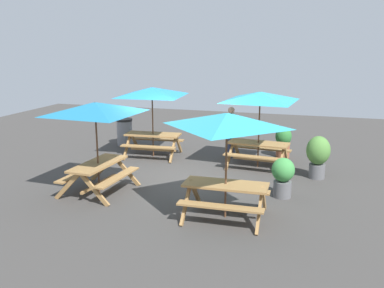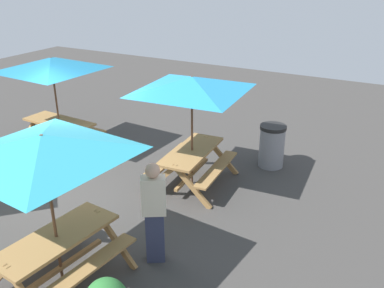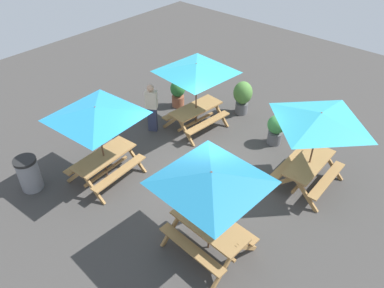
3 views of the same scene
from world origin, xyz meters
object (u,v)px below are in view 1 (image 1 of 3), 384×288
at_px(trash_bin_gray, 125,132).
at_px(potted_plant_2, 283,176).
at_px(potted_plant_0, 318,154).
at_px(picnic_table_2, 152,97).
at_px(picnic_table_0, 95,115).
at_px(picnic_table_1, 260,102).
at_px(person_standing, 231,130).
at_px(picnic_table_3, 227,128).
at_px(potted_plant_1, 283,141).

height_order(trash_bin_gray, potted_plant_2, potted_plant_2).
xyz_separation_m(trash_bin_gray, potted_plant_0, (-6.88, 2.03, 0.20)).
bearing_deg(picnic_table_2, picnic_table_0, 85.79).
distance_m(picnic_table_1, trash_bin_gray, 5.53).
distance_m(picnic_table_2, person_standing, 2.80).
bearing_deg(picnic_table_3, potted_plant_1, -98.65).
xyz_separation_m(picnic_table_1, picnic_table_3, (0.10, 4.06, 0.00)).
bearing_deg(trash_bin_gray, potted_plant_1, 179.70).
bearing_deg(person_standing, trash_bin_gray, -128.41).
relative_size(picnic_table_2, picnic_table_3, 1.21).
height_order(picnic_table_3, person_standing, picnic_table_3).
distance_m(picnic_table_3, person_standing, 5.22).
relative_size(picnic_table_1, potted_plant_2, 2.84).
distance_m(picnic_table_0, potted_plant_2, 4.81).
bearing_deg(potted_plant_2, potted_plant_1, -84.79).
distance_m(picnic_table_3, potted_plant_2, 2.42).
bearing_deg(picnic_table_3, picnic_table_0, -11.66).
distance_m(picnic_table_0, picnic_table_3, 3.48).
bearing_deg(picnic_table_2, picnic_table_3, 124.17).
height_order(potted_plant_1, person_standing, person_standing).
bearing_deg(picnic_table_0, potted_plant_0, 121.32).
bearing_deg(potted_plant_2, potted_plant_0, -113.31).
bearing_deg(potted_plant_1, picnic_table_1, 66.00).
distance_m(picnic_table_3, potted_plant_0, 4.12).
height_order(picnic_table_2, person_standing, picnic_table_2).
bearing_deg(potted_plant_1, picnic_table_0, 49.34).
bearing_deg(picnic_table_0, picnic_table_2, -176.61).
height_order(picnic_table_2, trash_bin_gray, picnic_table_2).
distance_m(picnic_table_3, trash_bin_gray, 7.59).
relative_size(picnic_table_0, potted_plant_0, 2.35).
distance_m(picnic_table_0, trash_bin_gray, 5.32).
height_order(picnic_table_0, potted_plant_0, picnic_table_0).
bearing_deg(potted_plant_1, person_standing, 14.58).
bearing_deg(trash_bin_gray, picnic_table_2, 143.89).
relative_size(picnic_table_3, potted_plant_2, 2.36).
bearing_deg(potted_plant_1, picnic_table_3, 82.53).
bearing_deg(picnic_table_3, picnic_table_1, -92.54).
distance_m(picnic_table_3, potted_plant_1, 5.68).
height_order(picnic_table_1, potted_plant_2, picnic_table_1).
height_order(potted_plant_1, potted_plant_2, potted_plant_1).
xyz_separation_m(potted_plant_1, potted_plant_2, (-0.35, 3.81, 0.00)).
bearing_deg(picnic_table_2, picnic_table_1, 171.61).
distance_m(picnic_table_0, picnic_table_2, 3.67).
distance_m(potted_plant_0, potted_plant_2, 1.98).
height_order(picnic_table_3, potted_plant_2, picnic_table_3).
relative_size(picnic_table_0, potted_plant_1, 2.80).
distance_m(trash_bin_gray, potted_plant_0, 7.18).
bearing_deg(picnic_table_1, potted_plant_0, 166.27).
bearing_deg(picnic_table_3, potted_plant_0, -119.32).
relative_size(potted_plant_1, potted_plant_2, 1.02).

